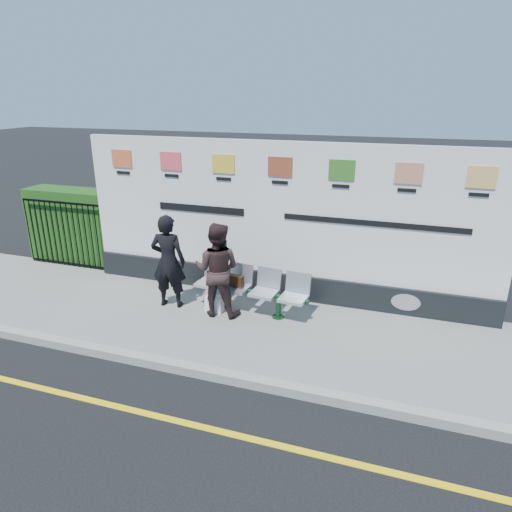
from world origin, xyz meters
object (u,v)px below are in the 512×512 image
at_px(bench, 250,300).
at_px(woman_left, 168,261).
at_px(woman_right, 217,270).
at_px(billboard, 280,232).

distance_m(bench, woman_left, 1.66).
bearing_deg(bench, woman_left, -167.00).
relative_size(woman_left, woman_right, 1.03).
height_order(billboard, bench, billboard).
bearing_deg(woman_right, billboard, -130.75).
xyz_separation_m(woman_left, woman_right, (0.99, -0.03, -0.03)).
relative_size(bench, woman_left, 1.20).
distance_m(woman_left, woman_right, 0.99).
height_order(woman_left, woman_right, woman_left).
bearing_deg(billboard, bench, -108.74).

